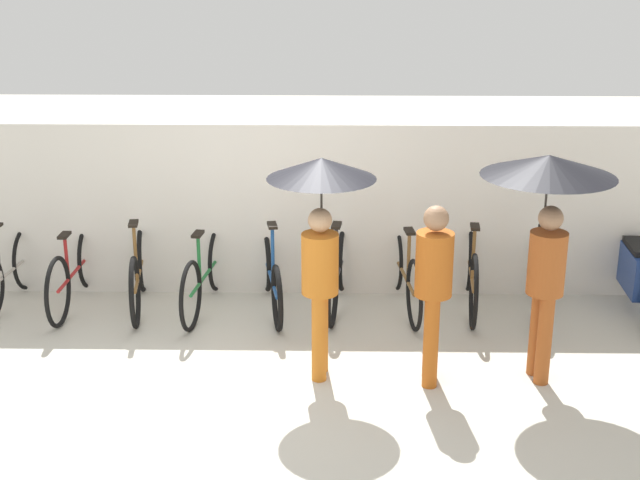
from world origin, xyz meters
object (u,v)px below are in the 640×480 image
object	(u,v)px
parked_bicycle_0	(8,271)
pedestrian_center	(433,282)
parked_bicycle_3	(205,274)
pedestrian_trailing	(548,199)
parked_bicycle_2	(139,273)
parked_bicycle_8	(538,275)
pedestrian_leading	(321,210)
parked_bicycle_5	(338,272)
parked_bicycle_7	(471,271)
parked_bicycle_6	(404,273)
parked_bicycle_1	(74,271)
motorcycle	(636,272)
parked_bicycle_4	(271,276)

from	to	relation	value
parked_bicycle_0	pedestrian_center	size ratio (longest dim) A/B	1.04
parked_bicycle_3	pedestrian_trailing	world-z (taller)	pedestrian_trailing
parked_bicycle_3	pedestrian_center	world-z (taller)	pedestrian_center
parked_bicycle_2	parked_bicycle_8	distance (m)	4.16
parked_bicycle_8	pedestrian_leading	world-z (taller)	pedestrian_leading
parked_bicycle_3	parked_bicycle_8	size ratio (longest dim) A/B	1.09
parked_bicycle_5	parked_bicycle_7	xyz separation A→B (m)	(1.39, 0.01, 0.01)
parked_bicycle_3	parked_bicycle_5	size ratio (longest dim) A/B	1.03
parked_bicycle_0	pedestrian_trailing	xyz separation A→B (m)	(5.21, -1.48, 1.24)
parked_bicycle_0	parked_bicycle_6	distance (m)	4.16
parked_bicycle_2	pedestrian_center	world-z (taller)	pedestrian_center
parked_bicycle_1	parked_bicycle_7	distance (m)	4.16
parked_bicycle_2	pedestrian_leading	xyz separation A→B (m)	(1.93, -1.42, 1.13)
parked_bicycle_6	motorcycle	size ratio (longest dim) A/B	0.87
motorcycle	parked_bicycle_3	bearing A→B (deg)	94.92
parked_bicycle_0	pedestrian_leading	world-z (taller)	pedestrian_leading
parked_bicycle_2	pedestrian_leading	bearing A→B (deg)	-133.92
pedestrian_trailing	parked_bicycle_6	bearing A→B (deg)	117.40
parked_bicycle_1	motorcycle	size ratio (longest dim) A/B	0.86
parked_bicycle_8	pedestrian_trailing	world-z (taller)	pedestrian_trailing
parked_bicycle_2	parked_bicycle_7	world-z (taller)	parked_bicycle_7
parked_bicycle_2	parked_bicycle_5	size ratio (longest dim) A/B	0.97
parked_bicycle_2	pedestrian_leading	size ratio (longest dim) A/B	0.87
motorcycle	parked_bicycle_1	bearing A→B (deg)	93.93
parked_bicycle_6	motorcycle	xyz separation A→B (m)	(2.42, 0.07, 0.01)
parked_bicycle_6	parked_bicycle_8	world-z (taller)	parked_bicycle_6
parked_bicycle_3	parked_bicycle_4	distance (m)	0.69
parked_bicycle_4	pedestrian_trailing	distance (m)	3.10
pedestrian_trailing	parked_bicycle_1	bearing A→B (deg)	153.56
pedestrian_leading	pedestrian_trailing	world-z (taller)	pedestrian_trailing
parked_bicycle_5	parked_bicycle_6	world-z (taller)	parked_bicycle_6
parked_bicycle_1	parked_bicycle_5	bearing A→B (deg)	-88.81
parked_bicycle_0	pedestrian_trailing	distance (m)	5.56
parked_bicycle_1	parked_bicycle_3	size ratio (longest dim) A/B	1.00
parked_bicycle_4	parked_bicycle_8	world-z (taller)	parked_bicycle_4
pedestrian_center	parked_bicycle_7	bearing A→B (deg)	76.22
parked_bicycle_4	pedestrian_leading	distance (m)	1.90
parked_bicycle_4	parked_bicycle_5	xyz separation A→B (m)	(0.70, 0.07, 0.03)
pedestrian_center	pedestrian_trailing	size ratio (longest dim) A/B	0.81
pedestrian_leading	parked_bicycle_6	bearing A→B (deg)	63.93
parked_bicycle_3	parked_bicycle_5	bearing A→B (deg)	-80.53
parked_bicycle_5	parked_bicycle_6	size ratio (longest dim) A/B	0.97
parked_bicycle_5	parked_bicycle_8	distance (m)	2.08
parked_bicycle_6	parked_bicycle_4	bearing A→B (deg)	86.10
parked_bicycle_2	parked_bicycle_8	world-z (taller)	parked_bicycle_2
parked_bicycle_4	parked_bicycle_5	size ratio (longest dim) A/B	0.99
parked_bicycle_2	parked_bicycle_4	size ratio (longest dim) A/B	0.99
parked_bicycle_4	pedestrian_trailing	size ratio (longest dim) A/B	0.86
motorcycle	parked_bicycle_6	bearing A→B (deg)	95.07
parked_bicycle_3	pedestrian_leading	distance (m)	2.19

